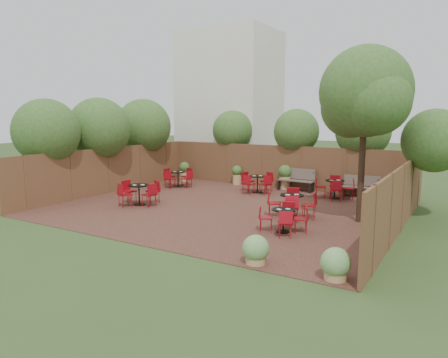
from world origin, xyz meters
The scene contains 13 objects.
ground centered at (0.00, 0.00, 0.00)m, with size 80.00×80.00×0.00m, color #354F23.
courtyard_paving centered at (0.00, 0.00, 0.01)m, with size 12.00×10.00×0.02m, color #391917.
fence_back centered at (0.00, 5.00, 1.00)m, with size 12.00×0.08×2.00m, color #54331F.
fence_left centered at (-6.00, 0.00, 1.00)m, with size 0.08×10.00×2.00m, color #54331F.
fence_right centered at (6.00, 0.00, 1.00)m, with size 0.08×10.00×2.00m, color #54331F.
neighbour_building centered at (-4.50, 8.00, 4.00)m, with size 5.00×4.00×8.00m, color silver.
overhang_foliage centered at (-3.03, 2.22, 2.74)m, with size 15.61×10.78×2.74m.
courtyard_tree centered at (4.69, 0.48, 3.98)m, with size 2.92×2.84×5.54m.
park_bench_left centered at (0.95, 4.63, 0.54)m, with size 1.64×0.54×1.01m.
park_bench_right centered at (3.80, 4.62, 0.49)m, with size 1.51×0.65×0.91m.
bistro_tables centered at (0.11, 1.12, 0.45)m, with size 8.82×7.19×0.89m.
planters centered at (-0.14, 3.72, 0.57)m, with size 11.19×4.26×1.12m.
low_shrubs centered at (4.87, -3.88, 0.35)m, with size 2.76×3.11×0.69m.
Camera 1 is at (7.72, -13.02, 3.48)m, focal length 33.54 mm.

